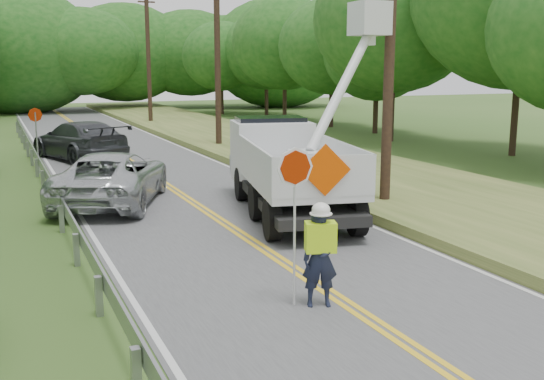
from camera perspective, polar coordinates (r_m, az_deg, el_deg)
name	(u,v)px	position (r m, az deg, el deg)	size (l,w,h in m)	color
ground	(446,371)	(9.47, 15.44, -15.48)	(140.00, 140.00, 0.00)	#385B22
road	(176,192)	(21.60, -8.63, -0.14)	(7.20, 96.00, 0.03)	#4E4E51
guardrail	(48,180)	(21.73, -19.58, 0.86)	(0.18, 48.00, 0.77)	gray
utility_poles	(275,38)	(25.75, 0.25, 13.54)	(1.60, 43.30, 10.00)	black
tall_grass_verge	(357,173)	(24.38, 7.67, 1.50)	(7.00, 96.00, 0.30)	#485F28
treeline_right	(399,32)	(37.13, 11.40, 13.83)	(12.32, 53.19, 12.07)	#332319
treeline_horizon	(39,52)	(62.83, -20.30, 11.64)	(57.72, 15.16, 11.50)	#174D16
flagger	(320,251)	(11.06, 4.31, -5.48)	(1.12, 0.59, 2.82)	#191E33
bucket_truck	(288,154)	(18.87, 1.43, 3.27)	(4.60, 7.68, 7.11)	black
suv_silver	(112,178)	(19.96, -14.23, 1.09)	(2.67, 5.79, 1.61)	silver
suv_darkgrey	(79,140)	(29.99, -16.99, 4.33)	(2.43, 5.98, 1.74)	#3A3C42
stop_sign_permanent	(36,130)	(26.40, -20.51, 5.09)	(0.54, 0.16, 2.60)	gray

